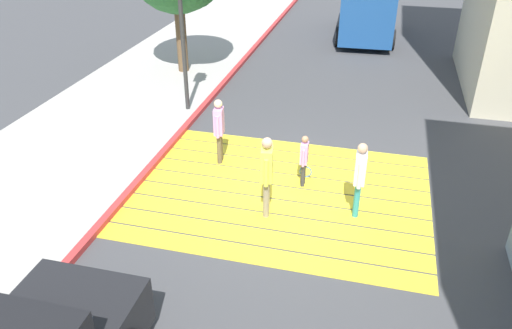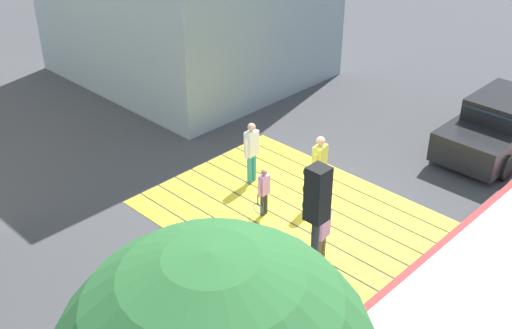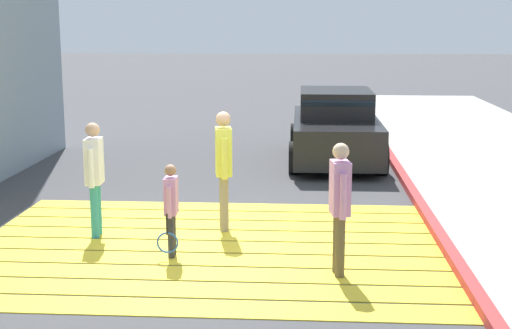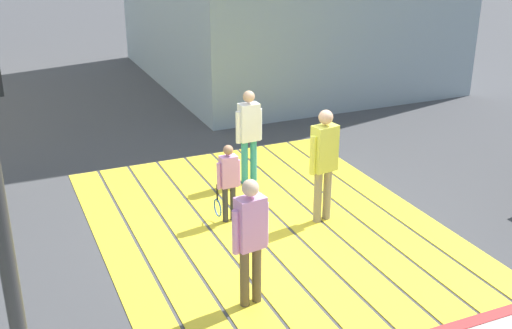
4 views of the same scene
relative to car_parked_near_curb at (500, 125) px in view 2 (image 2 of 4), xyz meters
name	(u,v)px [view 2 (image 2 of 4)]	position (x,y,z in m)	size (l,w,h in m)	color
ground_plane	(289,213)	(2.00, 6.38, -0.73)	(120.00, 120.00, 0.00)	#424244
crosswalk_stripes	(289,213)	(2.00, 6.38, -0.73)	(6.40, 4.90, 0.01)	yellow
curb_painted	(408,273)	(-1.25, 6.38, -0.67)	(0.16, 40.00, 0.13)	#BC3333
car_parked_near_curb	(500,125)	(0.00, 0.00, 0.00)	(2.00, 4.31, 1.57)	black
traffic_light_corner	(314,240)	(-1.58, 10.00, 2.30)	(0.39, 0.28, 4.24)	#2D2D2D
pedestrian_adult_lead	(322,229)	(0.25, 7.40, 0.22)	(0.26, 0.48, 1.64)	brown
pedestrian_adult_trailing	(319,165)	(1.85, 5.52, 0.30)	(0.28, 0.51, 1.77)	gray
pedestrian_adult_side	(252,148)	(3.65, 5.97, 0.23)	(0.23, 0.49, 1.65)	teal
pedestrian_child_with_racket	(264,190)	(2.40, 6.84, -0.04)	(0.28, 0.38, 1.24)	#333338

